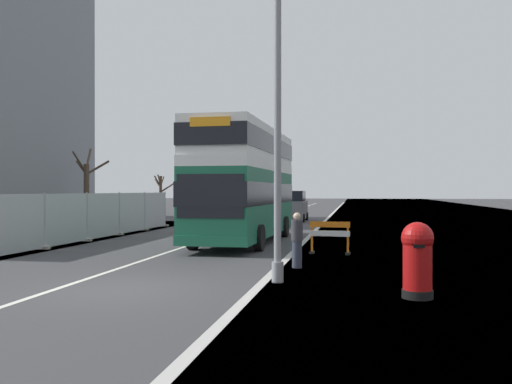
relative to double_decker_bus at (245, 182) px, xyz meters
The scene contains 12 objects.
ground 11.85m from the double_decker_bus, 89.88° to the right, with size 140.00×280.00×0.10m.
double_decker_bus is the anchor object (origin of this frame).
lamppost_foreground 10.63m from the double_decker_bus, 74.22° to the right, with size 0.29×0.70×9.55m.
red_pillar_postbox 13.12m from the double_decker_bus, 62.48° to the right, with size 0.67×0.67×1.60m.
roadworks_barrier 5.72m from the double_decker_bus, 44.79° to the right, with size 1.45×0.57×1.15m.
construction_site_fence 7.27m from the double_decker_bus, behind, with size 0.44×17.20×2.17m.
car_oncoming_near 16.88m from the double_decker_bus, 89.40° to the left, with size 2.00×4.31×2.22m.
car_receding_mid 23.74m from the double_decker_bus, 100.34° to the left, with size 1.98×3.87×2.18m.
car_receding_far 32.94m from the double_decker_bus, 99.11° to the left, with size 1.93×4.16×2.10m.
bare_tree_far_verge_near 22.83m from the double_decker_bus, 134.13° to the left, with size 2.56×3.29×5.64m.
bare_tree_far_verge_mid 31.23m from the double_decker_bus, 116.72° to the left, with size 2.38×1.70×3.82m.
pedestrian_at_kerb 8.28m from the double_decker_bus, 67.83° to the right, with size 0.34×0.34×1.61m.
Camera 1 is at (5.34, -11.83, 2.26)m, focal length 38.73 mm.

